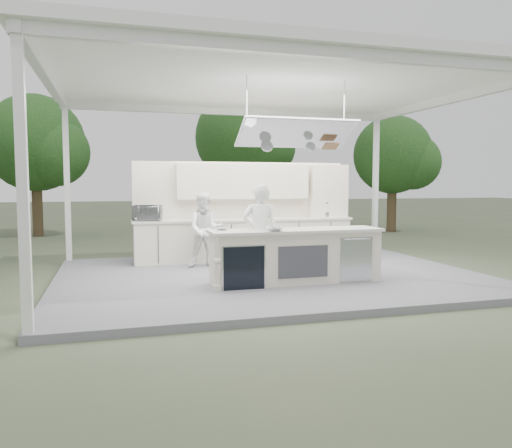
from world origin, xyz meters
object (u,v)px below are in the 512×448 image
object	(u,v)px
demo_island	(295,256)
sous_chef	(206,230)
back_counter	(245,239)
head_chef	(260,233)

from	to	relation	value
demo_island	sous_chef	xyz separation A→B (m)	(-1.24, 2.02, 0.31)
back_counter	head_chef	xyz separation A→B (m)	(-0.40, -2.60, 0.40)
sous_chef	back_counter	bearing A→B (deg)	43.98
head_chef	sous_chef	distance (m)	1.93
back_counter	head_chef	size ratio (longest dim) A/B	2.91
head_chef	sous_chef	bearing A→B (deg)	-55.56
head_chef	sous_chef	world-z (taller)	head_chef
back_counter	sous_chef	size ratio (longest dim) A/B	3.24
back_counter	head_chef	bearing A→B (deg)	-98.82
demo_island	head_chef	world-z (taller)	head_chef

